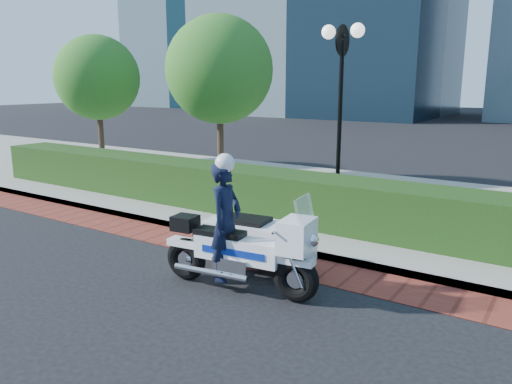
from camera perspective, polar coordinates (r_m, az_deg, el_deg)
The scene contains 8 objects.
ground at distance 8.66m, azimuth -11.78°, elevation -8.71°, with size 120.00×120.00×0.00m, color black.
brick_strip at distance 9.70m, azimuth -5.48°, elevation -6.12°, with size 60.00×1.00×0.01m, color maroon.
sidewalk at distance 13.35m, azimuth 6.69°, elevation -0.66°, with size 60.00×8.00×0.15m, color gray.
hedge_main at distance 11.18m, azimuth 1.20°, elevation -0.13°, with size 18.00×1.20×1.00m, color black.
lamppost at distance 11.85m, azimuth 9.67°, elevation 11.68°, with size 1.02×0.70×4.21m.
tree_a at distance 19.14m, azimuth -17.69°, elevation 12.32°, with size 3.00×3.00×4.58m.
tree_b at distance 15.29m, azimuth -4.21°, elevation 13.75°, with size 3.20×3.20×4.89m.
police_motorcycle at distance 7.83m, azimuth -1.47°, elevation -5.21°, with size 2.57×1.83×2.08m.
Camera 1 is at (5.81, -5.63, 3.10)m, focal length 35.00 mm.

